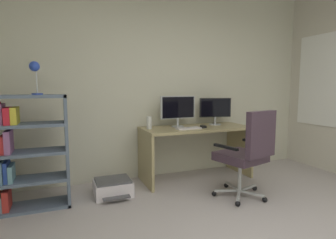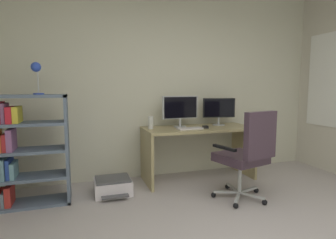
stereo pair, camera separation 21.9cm
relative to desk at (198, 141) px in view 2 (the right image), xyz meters
name	(u,v)px [view 2 (the right image)]	position (x,y,z in m)	size (l,w,h in m)	color
wall_back	(163,81)	(-0.39, 0.39, 0.84)	(4.90, 0.10, 2.78)	beige
desk	(198,141)	(0.00, 0.00, 0.00)	(1.53, 0.65, 0.74)	tan
monitor_main	(180,109)	(-0.24, 0.10, 0.45)	(0.54, 0.18, 0.44)	#B2B5B7
monitor_secondary	(219,109)	(0.37, 0.10, 0.43)	(0.47, 0.18, 0.40)	#B2B5B7
keyboard	(190,128)	(-0.19, -0.14, 0.20)	(0.34, 0.13, 0.02)	silver
computer_mouse	(205,127)	(0.05, -0.12, 0.21)	(0.06, 0.10, 0.03)	black
desktop_speaker	(151,123)	(-0.68, 0.06, 0.28)	(0.07, 0.07, 0.17)	silver
office_chair	(247,152)	(0.20, -0.89, 0.02)	(0.63, 0.68, 1.04)	#B7BABC
bookshelf	(15,151)	(-2.25, -0.24, 0.06)	(0.87, 0.33, 1.22)	slate
desk_lamp	(36,71)	(-2.00, -0.24, 0.91)	(0.12, 0.11, 0.34)	#2945B8
printer	(113,186)	(-1.22, -0.21, -0.45)	(0.44, 0.46, 0.20)	silver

